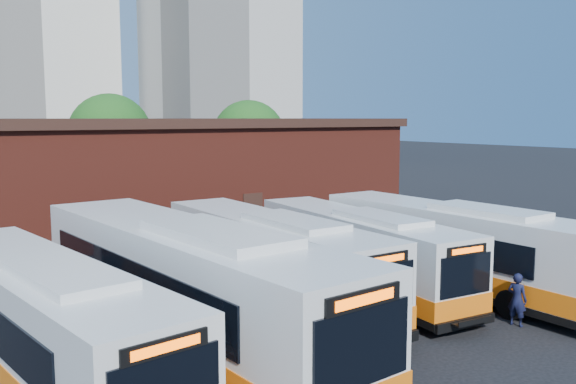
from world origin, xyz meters
TOP-DOWN VIEW (x-y plane):
  - ground at (0.00, 0.00)m, footprint 220.00×220.00m
  - bus_farwest at (-10.81, 0.76)m, footprint 3.78×12.06m
  - bus_west at (-7.15, 0.76)m, footprint 3.77×13.97m
  - bus_midwest at (-2.77, 3.31)m, footprint 2.63×11.92m
  - bus_mideast at (0.82, 2.88)m, footprint 3.38×11.44m
  - bus_east at (3.84, 0.93)m, footprint 2.66×12.22m
  - transit_worker at (2.37, -2.83)m, footprint 0.50×0.67m
  - depot_building at (0.00, 20.00)m, footprint 28.60×12.60m
  - tree_mid at (2.00, 34.00)m, footprint 6.56×6.56m
  - tree_east at (13.00, 31.00)m, footprint 6.24×6.24m

SIDE VIEW (x-z plane):
  - ground at x=0.00m, z-range 0.00..0.00m
  - transit_worker at x=2.37m, z-range 0.00..1.68m
  - bus_mideast at x=0.82m, z-range -0.14..2.93m
  - bus_midwest at x=-2.77m, z-range -0.15..3.09m
  - bus_farwest at x=-10.81m, z-range -0.15..3.09m
  - bus_east at x=3.84m, z-range -0.15..3.16m
  - bus_west at x=-7.15m, z-range -0.17..3.59m
  - depot_building at x=0.00m, z-range 0.06..6.46m
  - tree_east at x=13.00m, z-range 0.85..8.81m
  - tree_mid at x=2.00m, z-range 0.90..9.26m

